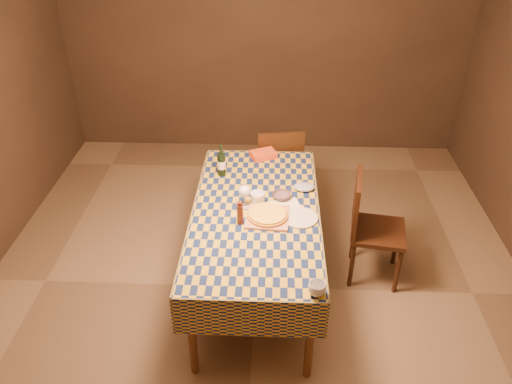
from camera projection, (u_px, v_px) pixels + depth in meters
room at (256, 140)px, 3.36m from camera, size 5.00×5.10×2.70m
dining_table at (256, 219)px, 3.72m from camera, size 0.94×1.84×0.77m
cutting_board at (268, 217)px, 3.59m from camera, size 0.33×0.33×0.02m
pizza at (268, 214)px, 3.58m from camera, size 0.32×0.32×0.03m
pepper_mill at (240, 213)px, 3.50m from camera, size 0.06×0.06×0.19m
bowl at (282, 196)px, 3.80m from camera, size 0.17×0.17×0.04m
wine_glass at (245, 192)px, 3.65m from camera, size 0.09×0.09×0.18m
wine_bottle at (222, 164)px, 4.05m from camera, size 0.07×0.07×0.27m
deli_tub at (258, 198)px, 3.74m from camera, size 0.14×0.14×0.09m
takeout_container at (263, 154)px, 4.34m from camera, size 0.25×0.22×0.05m
white_plate at (300, 218)px, 3.59m from camera, size 0.28×0.28×0.01m
tumbler at (317, 289)px, 2.93m from camera, size 0.12×0.12×0.08m
flour_patch at (282, 209)px, 3.69m from camera, size 0.35×0.31×0.00m
flour_bag at (304, 187)px, 3.90m from camera, size 0.20×0.18×0.05m
chair_far at (278, 167)px, 4.71m from camera, size 0.48×0.49×0.93m
chair_right at (369, 223)px, 3.96m from camera, size 0.49×0.48×0.93m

